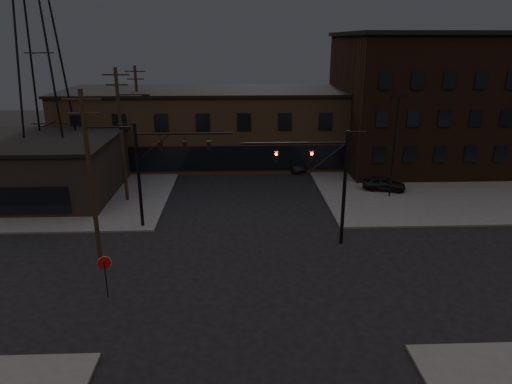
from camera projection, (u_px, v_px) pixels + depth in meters
ground at (251, 276)px, 27.57m from camera, size 140.00×140.00×0.00m
sidewalk_ne at (448, 171)px, 49.24m from camera, size 30.00×30.00×0.15m
sidewalk_nw at (34, 176)px, 47.54m from camera, size 30.00×30.00×0.15m
building_row at (243, 127)px, 52.83m from camera, size 40.00×12.00×8.00m
building_right at (440, 102)px, 50.83m from camera, size 22.00×16.00×14.00m
building_left at (24, 169)px, 41.16m from camera, size 16.00×12.00×5.00m
traffic_signal_near at (328, 176)px, 30.48m from camera, size 7.12×0.24×8.00m
traffic_signal_far at (155, 163)px, 33.30m from camera, size 7.12×0.24×8.00m
stop_sign at (105, 267)px, 24.80m from camera, size 0.72×0.33×2.48m
utility_pole_near at (92, 176)px, 27.24m from camera, size 3.70×0.28×11.00m
utility_pole_mid at (122, 133)px, 38.49m from camera, size 3.70×0.28×11.50m
utility_pole_far at (139, 115)px, 49.92m from camera, size 2.20×0.28×11.00m
transmission_tower at (39, 53)px, 39.96m from camera, size 7.00×7.00×25.00m
lot_light_a at (395, 138)px, 39.59m from camera, size 1.50×0.28×9.14m
lot_light_b at (439, 127)px, 44.56m from camera, size 1.50×0.28×9.14m
parked_car_lot_a at (384, 184)px, 42.67m from camera, size 4.16×2.59×1.32m
parked_car_lot_b at (458, 171)px, 46.36m from camera, size 5.09×2.34×1.44m
car_crossing at (292, 164)px, 49.80m from camera, size 2.78×4.36×1.36m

